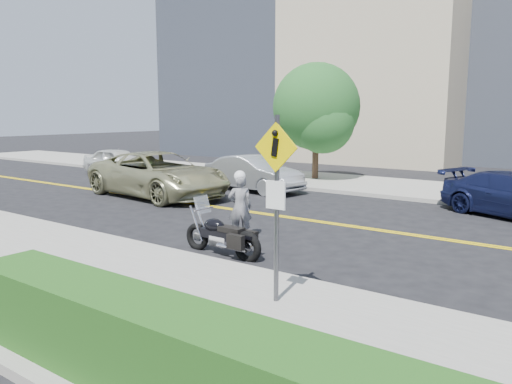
{
  "coord_description": "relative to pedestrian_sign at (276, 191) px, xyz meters",
  "views": [
    {
      "loc": [
        8.46,
        -12.78,
        3.17
      ],
      "look_at": [
        1.19,
        -2.68,
        1.2
      ],
      "focal_mm": 35.0,
      "sensor_mm": 36.0,
      "label": 1
    }
  ],
  "objects": [
    {
      "name": "ground_plane",
      "position": [
        -4.2,
        6.31,
        -1.96
      ],
      "size": [
        120.0,
        120.0,
        0.0
      ],
      "primitive_type": "plane",
      "color": "black",
      "rests_on": "ground"
    },
    {
      "name": "sidewalk_near",
      "position": [
        -4.2,
        -1.19,
        -1.89
      ],
      "size": [
        60.0,
        5.0,
        0.15
      ],
      "primitive_type": "cube",
      "color": "#9E9B91",
      "rests_on": "ground_plane"
    },
    {
      "name": "sidewalk_far",
      "position": [
        -4.2,
        13.81,
        -1.89
      ],
      "size": [
        60.0,
        5.0,
        0.15
      ],
      "primitive_type": "cube",
      "color": "#9E9B91",
      "rests_on": "ground_plane"
    },
    {
      "name": "pedestrian_sign",
      "position": [
        0.0,
        0.0,
        0.0
      ],
      "size": [
        0.78,
        0.08,
        3.0
      ],
      "color": "#4C4C51",
      "rests_on": "sidewalk_near"
    },
    {
      "name": "motorcyclist",
      "position": [
        -3.27,
        3.31,
        -1.08
      ],
      "size": [
        0.72,
        0.7,
        1.76
      ],
      "rotation": [
        0.0,
        0.0,
        3.86
      ],
      "color": "silver",
      "rests_on": "ground"
    },
    {
      "name": "motorcycle",
      "position": [
        -2.75,
        1.96,
        -1.32
      ],
      "size": [
        2.14,
        0.72,
        1.29
      ],
      "primitive_type": null,
      "rotation": [
        0.0,
        0.0,
        -0.04
      ],
      "color": "black",
      "rests_on": "ground"
    },
    {
      "name": "suv",
      "position": [
        -9.83,
        6.71,
        -1.1
      ],
      "size": [
        6.45,
        3.52,
        1.72
      ],
      "primitive_type": "imported",
      "rotation": [
        0.0,
        0.0,
        1.46
      ],
      "color": "tan",
      "rests_on": "ground"
    },
    {
      "name": "parked_car_white",
      "position": [
        -16.61,
        10.25,
        -1.27
      ],
      "size": [
        4.11,
        1.76,
        1.39
      ],
      "primitive_type": "imported",
      "rotation": [
        0.0,
        0.0,
        1.6
      ],
      "color": "white",
      "rests_on": "ground"
    },
    {
      "name": "parked_car_silver",
      "position": [
        -7.7,
        9.97,
        -1.23
      ],
      "size": [
        4.61,
        2.17,
        1.46
      ],
      "primitive_type": "imported",
      "rotation": [
        0.0,
        0.0,
        1.42
      ],
      "color": "#A6AAAE",
      "rests_on": "ground"
    },
    {
      "name": "tree_far_a",
      "position": [
        -7.05,
        13.98,
        1.5
      ],
      "size": [
        4.0,
        4.0,
        5.47
      ],
      "rotation": [
        0.0,
        0.0,
        -0.24
      ],
      "color": "#382619",
      "rests_on": "ground"
    }
  ]
}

